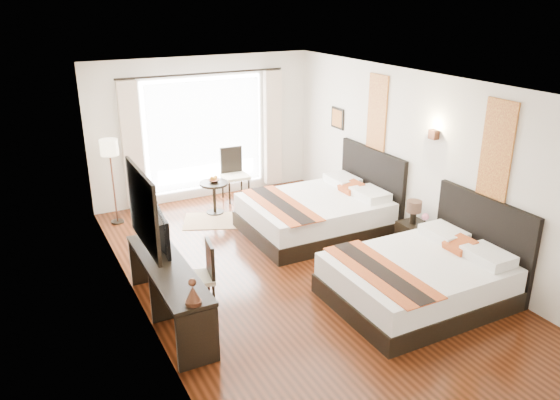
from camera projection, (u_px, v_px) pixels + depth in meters
name	position (u px, v px, depth m)	size (l,w,h in m)	color
floor	(295.00, 274.00, 8.09)	(4.50, 7.50, 0.01)	#321609
ceiling	(298.00, 84.00, 7.10)	(4.50, 7.50, 0.02)	white
wall_headboard	(421.00, 163.00, 8.56)	(0.01, 7.50, 2.80)	silver
wall_desk	(135.00, 212.00, 6.63)	(0.01, 7.50, 2.80)	silver
wall_window	(204.00, 129.00, 10.71)	(4.50, 0.01, 2.80)	silver
wall_entry	(517.00, 316.00, 4.49)	(4.50, 0.01, 2.80)	silver
window_glass	(205.00, 134.00, 10.73)	(2.40, 0.02, 2.20)	white
sheer_curtain	(206.00, 135.00, 10.68)	(2.30, 0.02, 2.10)	white
drape_left	(132.00, 145.00, 10.03)	(0.35, 0.14, 2.35)	beige
drape_right	(273.00, 128.00, 11.28)	(0.35, 0.14, 2.35)	beige
art_panel_near	(497.00, 151.00, 7.19)	(0.03, 0.50, 1.35)	maroon
art_panel_far	(377.00, 114.00, 9.34)	(0.03, 0.50, 1.35)	maroon
wall_sconce	(434.00, 134.00, 8.13)	(0.10, 0.14, 0.14)	#472719
mirror_frame	(143.00, 209.00, 6.33)	(0.04, 1.25, 0.95)	black
mirror_glass	(145.00, 208.00, 6.34)	(0.01, 1.12, 0.82)	white
bed_near	(423.00, 277.00, 7.30)	(2.29, 1.79, 1.29)	black
bed_far	(319.00, 212.00, 9.44)	(2.37, 1.85, 1.34)	black
nightstand	(415.00, 238.00, 8.65)	(0.42, 0.52, 0.50)	black
table_lamp	(414.00, 208.00, 8.50)	(0.24, 0.24, 0.38)	black
vase	(425.00, 224.00, 8.39)	(0.13, 0.13, 0.14)	black
console_desk	(169.00, 292.00, 6.84)	(0.50, 2.20, 0.76)	black
television	(155.00, 230.00, 7.08)	(0.89, 0.12, 0.51)	black
bronze_figurine	(193.00, 293.00, 5.83)	(0.18, 0.18, 0.27)	#472719
desk_chair	(199.00, 288.00, 7.14)	(0.49, 0.49, 0.91)	beige
floor_lamp	(110.00, 153.00, 9.43)	(0.31, 0.31, 1.54)	black
side_table	(214.00, 198.00, 10.21)	(0.53, 0.53, 0.61)	black
fruit_bowl	(214.00, 181.00, 10.12)	(0.20, 0.20, 0.05)	#442C18
window_chair	(235.00, 184.00, 10.92)	(0.50, 0.50, 1.04)	beige
jute_rug	(217.00, 220.00, 9.96)	(1.19, 0.81, 0.01)	tan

